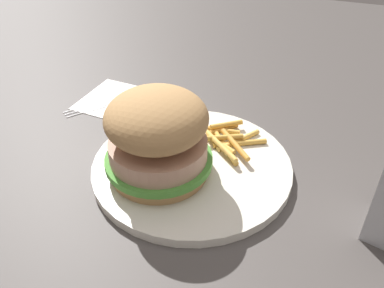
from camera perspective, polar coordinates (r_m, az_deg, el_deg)
ground_plane at (r=0.51m, az=0.08°, el=-5.81°), size 1.60×1.60×0.00m
plate at (r=0.53m, az=0.00°, el=-3.14°), size 0.25×0.25×0.01m
sandwich at (r=0.48m, az=-4.60°, el=1.47°), size 0.13×0.13×0.11m
fries_pile at (r=0.56m, az=4.68°, el=0.73°), size 0.09×0.11×0.01m
napkin at (r=0.68m, az=-10.36°, el=6.01°), size 0.12×0.12×0.00m
fork at (r=0.68m, az=-10.51°, el=6.15°), size 0.14×0.12×0.00m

